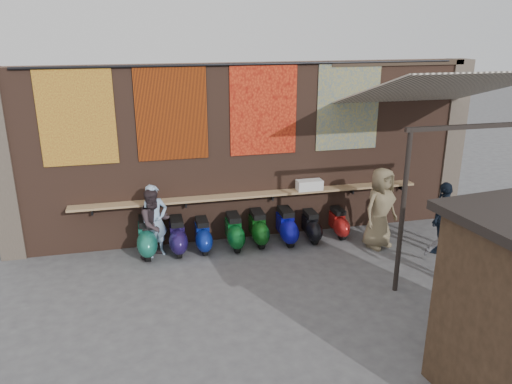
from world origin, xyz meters
TOP-DOWN VIEW (x-y plane):
  - ground at (0.00, 0.00)m, footprint 70.00×70.00m
  - brick_wall at (0.00, 2.70)m, footprint 10.00×0.40m
  - pier_left at (-5.20, 2.70)m, footprint 0.50×0.50m
  - pier_right at (5.20, 2.70)m, footprint 0.50×0.50m
  - eating_counter at (0.00, 2.33)m, footprint 8.00×0.32m
  - shelf_box at (1.36, 2.30)m, footprint 0.60×0.28m
  - tapestry_redgold at (-3.60, 2.48)m, footprint 1.50×0.02m
  - tapestry_sun at (-1.70, 2.48)m, footprint 1.50×0.02m
  - tapestry_orange at (0.30, 2.48)m, footprint 1.50×0.02m
  - tapestry_multi at (2.30, 2.48)m, footprint 1.50×0.02m
  - hang_rail at (0.00, 2.47)m, footprint 9.50×0.06m
  - scooter_stool_0 at (-2.40, 2.02)m, footprint 0.39×0.88m
  - scooter_stool_1 at (-1.75, 2.00)m, footprint 0.37×0.82m
  - scooter_stool_2 at (-1.20, 1.99)m, footprint 0.34×0.76m
  - scooter_stool_3 at (-0.49, 1.97)m, footprint 0.36×0.81m
  - scooter_stool_4 at (0.08, 2.04)m, footprint 0.36×0.81m
  - scooter_stool_5 at (0.72, 1.97)m, footprint 0.38×0.83m
  - scooter_stool_6 at (1.32, 1.95)m, footprint 0.33×0.73m
  - scooter_stool_7 at (2.03, 2.03)m, footprint 0.32×0.71m
  - diner_left at (-2.21, 2.00)m, footprint 0.69×0.58m
  - diner_right at (-2.22, 1.94)m, footprint 0.94×0.90m
  - shopper_navy at (3.88, 0.70)m, footprint 1.01×0.85m
  - shopper_grey at (3.33, -0.45)m, footprint 1.13×0.84m
  - shopper_tan at (2.68, 1.30)m, footprint 1.05×0.88m
  - stall_sign at (2.44, -2.71)m, footprint 1.20×0.18m
  - stall_shelf at (2.44, -2.71)m, footprint 1.93×0.33m
  - awning_canvas at (3.50, 0.90)m, footprint 3.20×3.28m
  - awning_ledger at (3.50, 2.49)m, footprint 3.30×0.08m
  - awning_header at (3.50, -0.60)m, footprint 3.00×0.08m
  - awning_post_left at (2.10, -0.60)m, footprint 0.09×0.09m

SIDE VIEW (x-z plane):
  - ground at x=0.00m, z-range 0.00..0.00m
  - scooter_stool_7 at x=2.03m, z-range 0.00..0.67m
  - scooter_stool_6 at x=1.32m, z-range 0.00..0.69m
  - scooter_stool_2 at x=-1.20m, z-range 0.00..0.72m
  - scooter_stool_3 at x=-0.49m, z-range 0.00..0.77m
  - scooter_stool_4 at x=0.08m, z-range 0.00..0.77m
  - scooter_stool_1 at x=-1.75m, z-range 0.00..0.78m
  - scooter_stool_5 at x=0.72m, z-range 0.00..0.79m
  - scooter_stool_0 at x=-2.40m, z-range 0.00..0.83m
  - diner_right at x=-2.22m, z-range 0.00..1.54m
  - shopper_grey at x=3.33m, z-range 0.00..1.55m
  - diner_left at x=-2.21m, z-range 0.00..1.59m
  - shopper_navy at x=3.88m, z-range 0.00..1.61m
  - stall_shelf at x=2.44m, z-range 0.89..0.95m
  - shopper_tan at x=2.68m, z-range 0.00..1.84m
  - eating_counter at x=0.00m, z-range 1.08..1.12m
  - shelf_box at x=1.36m, z-range 1.12..1.36m
  - awning_post_left at x=2.10m, z-range 0.00..3.10m
  - stall_sign at x=2.44m, z-range 1.58..2.08m
  - brick_wall at x=0.00m, z-range 0.00..4.00m
  - pier_left at x=-5.20m, z-range 0.00..4.00m
  - pier_right at x=5.20m, z-range 0.00..4.00m
  - tapestry_redgold at x=-3.60m, z-range 2.00..4.00m
  - tapestry_sun at x=-1.70m, z-range 2.00..4.00m
  - tapestry_orange at x=0.30m, z-range 2.00..4.00m
  - tapestry_multi at x=2.30m, z-range 2.00..4.00m
  - awning_header at x=3.50m, z-range 3.04..3.12m
  - awning_canvas at x=3.50m, z-range 3.07..4.03m
  - awning_ledger at x=3.50m, z-range 3.89..4.01m
  - hang_rail at x=0.00m, z-range 3.95..4.01m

